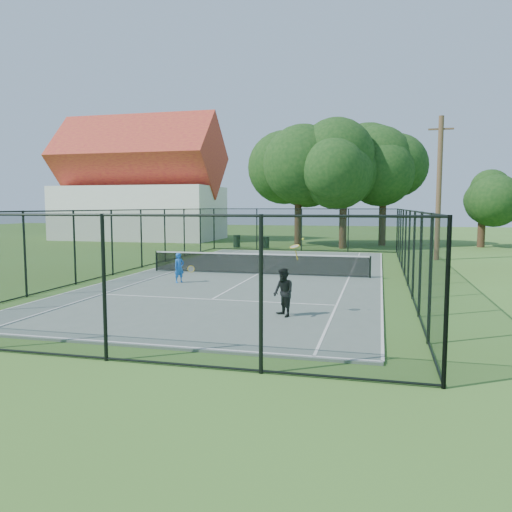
% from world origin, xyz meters
% --- Properties ---
extents(ground, '(120.00, 120.00, 0.00)m').
position_xyz_m(ground, '(0.00, 0.00, 0.00)').
color(ground, '#3F6121').
extents(tennis_court, '(11.00, 24.00, 0.06)m').
position_xyz_m(tennis_court, '(0.00, 0.00, 0.03)').
color(tennis_court, slate).
rests_on(tennis_court, ground).
extents(tennis_net, '(10.08, 0.08, 0.95)m').
position_xyz_m(tennis_net, '(0.00, 0.00, 0.58)').
color(tennis_net, black).
rests_on(tennis_net, tennis_court).
extents(fence, '(13.10, 26.10, 3.00)m').
position_xyz_m(fence, '(0.00, 0.00, 1.50)').
color(fence, black).
rests_on(fence, ground).
extents(tree_near_left, '(6.87, 6.87, 8.96)m').
position_xyz_m(tree_near_left, '(-1.01, 17.65, 5.51)').
color(tree_near_left, '#332114').
rests_on(tree_near_left, ground).
extents(tree_near_mid, '(6.83, 6.83, 8.93)m').
position_xyz_m(tree_near_mid, '(2.68, 15.76, 5.50)').
color(tree_near_mid, '#332114').
rests_on(tree_near_mid, ground).
extents(tree_near_right, '(6.51, 6.51, 8.98)m').
position_xyz_m(tree_near_right, '(5.55, 19.50, 5.71)').
color(tree_near_right, '#332114').
rests_on(tree_near_right, ground).
extents(tree_far_right, '(4.06, 4.06, 5.37)m').
position_xyz_m(tree_far_right, '(12.96, 19.49, 3.32)').
color(tree_far_right, '#332114').
rests_on(tree_far_right, ground).
extents(building, '(15.30, 8.15, 11.87)m').
position_xyz_m(building, '(-17.00, 22.00, 4.93)').
color(building, silver).
rests_on(building, ground).
extents(trash_bin_left, '(0.58, 0.58, 0.95)m').
position_xyz_m(trash_bin_left, '(-5.27, 14.74, 0.48)').
color(trash_bin_left, black).
rests_on(trash_bin_left, ground).
extents(trash_bin_right, '(0.58, 0.58, 0.87)m').
position_xyz_m(trash_bin_right, '(-2.93, 14.48, 0.44)').
color(trash_bin_right, black).
rests_on(trash_bin_right, ground).
extents(utility_pole, '(1.40, 0.30, 8.31)m').
position_xyz_m(utility_pole, '(8.64, 9.00, 4.22)').
color(utility_pole, '#4C3823').
rests_on(utility_pole, ground).
extents(player_blue, '(0.83, 0.53, 1.22)m').
position_xyz_m(player_blue, '(-2.48, -3.20, 0.67)').
color(player_blue, blue).
rests_on(player_blue, tennis_court).
extents(player_black, '(0.93, 0.91, 2.20)m').
position_xyz_m(player_black, '(2.79, -8.33, 0.75)').
color(player_black, black).
rests_on(player_black, tennis_court).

